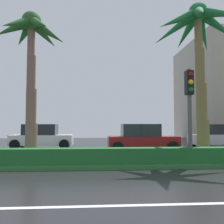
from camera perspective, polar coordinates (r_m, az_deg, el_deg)
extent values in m
cube|color=black|center=(12.52, -17.59, -10.67)|extent=(90.00, 42.00, 0.10)
cube|color=#2D6B33|center=(11.54, -18.75, -10.68)|extent=(85.50, 4.00, 0.15)
cube|color=#1E6028|center=(10.15, -20.73, -9.56)|extent=(76.50, 0.70, 0.60)
cylinder|color=brown|center=(11.80, -18.10, -6.33)|extent=(0.53, 0.53, 1.57)
cylinder|color=brown|center=(11.88, -18.10, 1.27)|extent=(0.47, 0.47, 1.57)
cylinder|color=brown|center=(12.17, -18.09, 8.63)|extent=(0.40, 0.40, 1.57)
cylinder|color=brown|center=(12.65, -18.09, 15.54)|extent=(0.34, 0.34, 1.57)
sphere|color=#265125|center=(12.96, -18.02, 19.25)|extent=(0.90, 0.90, 0.90)
cone|color=#265125|center=(12.57, -14.58, 17.38)|extent=(1.87, 0.68, 1.50)
cone|color=#265125|center=(13.40, -15.38, 16.76)|extent=(1.47, 1.93, 1.25)
cone|color=#265125|center=(13.56, -19.49, 16.57)|extent=(1.59, 1.87, 1.25)
cone|color=#265125|center=(13.07, -21.80, 17.42)|extent=(1.93, 0.62, 1.24)
cone|color=#265125|center=(12.28, -20.89, 18.53)|extent=(1.45, 1.92, 1.33)
cone|color=#265125|center=(12.09, -16.54, 18.93)|extent=(1.55, 1.88, 1.28)
cylinder|color=brown|center=(12.44, 20.25, -5.76)|extent=(0.57, 0.57, 1.72)
cylinder|color=brown|center=(12.49, 19.91, 2.16)|extent=(0.51, 0.51, 1.72)
cylinder|color=brown|center=(12.78, 19.58, 9.87)|extent=(0.44, 0.44, 1.72)
cylinder|color=brown|center=(13.28, 19.25, 17.12)|extent=(0.37, 0.37, 1.72)
sphere|color=#1E6534|center=(13.65, 19.17, 20.91)|extent=(0.90, 0.90, 0.90)
cone|color=#1E6534|center=(13.84, 23.32, 17.60)|extent=(2.41, 0.64, 1.83)
cone|color=#1E6534|center=(14.34, 20.17, 16.79)|extent=(1.86, 2.27, 1.83)
cone|color=#1E6534|center=(14.34, 16.84, 17.28)|extent=(0.87, 2.53, 1.61)
cone|color=#1E6534|center=(13.41, 14.50, 18.17)|extent=(2.43, 1.45, 1.81)
cone|color=#1E6534|center=(12.75, 15.28, 19.89)|extent=(2.53, 1.34, 1.61)
cone|color=#1E6534|center=(12.40, 19.66, 20.86)|extent=(1.33, 2.55, 1.54)
cone|color=#1E6534|center=(13.12, 24.23, 19.94)|extent=(2.18, 2.19, 1.40)
cylinder|color=#4C4C47|center=(10.19, 17.45, -0.83)|extent=(0.16, 0.16, 3.71)
cube|color=black|center=(10.32, 17.33, 6.44)|extent=(0.28, 0.32, 0.96)
sphere|color=maroon|center=(10.22, 17.66, 8.25)|extent=(0.20, 0.20, 0.20)
sphere|color=yellow|center=(10.17, 17.69, 6.59)|extent=(0.20, 0.20, 0.20)
sphere|color=#0F591E|center=(10.12, 17.72, 4.91)|extent=(0.20, 0.20, 0.20)
cube|color=white|center=(18.49, -15.73, -6.20)|extent=(4.30, 1.76, 0.72)
cube|color=#1E2328|center=(18.50, -16.15, -3.90)|extent=(2.30, 1.58, 0.76)
cylinder|color=black|center=(19.15, -10.31, -6.94)|extent=(0.68, 0.22, 0.68)
cylinder|color=black|center=(17.36, -10.96, -7.32)|extent=(0.68, 0.22, 0.68)
cylinder|color=black|center=(19.77, -19.93, -6.68)|extent=(0.68, 0.22, 0.68)
cylinder|color=black|center=(18.05, -21.50, -7.00)|extent=(0.68, 0.22, 0.68)
cube|color=maroon|center=(15.68, 7.07, -6.86)|extent=(4.30, 1.76, 0.72)
cube|color=#1E2328|center=(15.62, 6.51, -4.16)|extent=(2.30, 1.58, 0.76)
cylinder|color=black|center=(16.96, 12.00, -7.41)|extent=(0.68, 0.22, 0.68)
cylinder|color=black|center=(15.24, 13.90, -7.88)|extent=(0.68, 0.22, 0.68)
cylinder|color=black|center=(16.35, 0.72, -7.64)|extent=(0.68, 0.22, 0.68)
cylinder|color=black|center=(14.57, 1.33, -8.19)|extent=(0.68, 0.22, 0.68)
cube|color=silver|center=(20.54, 23.35, -5.74)|extent=(4.30, 1.76, 0.72)
cube|color=#1E2328|center=(20.44, 22.93, -3.69)|extent=(2.30, 1.58, 0.76)
cylinder|color=black|center=(20.67, 18.12, -6.55)|extent=(0.68, 0.22, 0.68)
cylinder|color=black|center=(19.02, 20.18, -6.82)|extent=(0.68, 0.22, 0.68)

